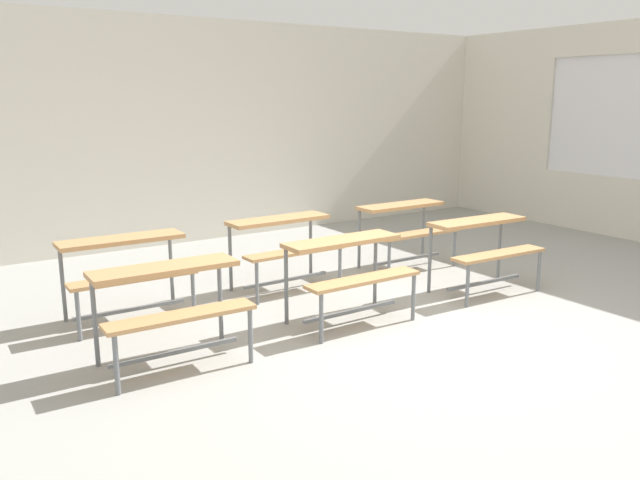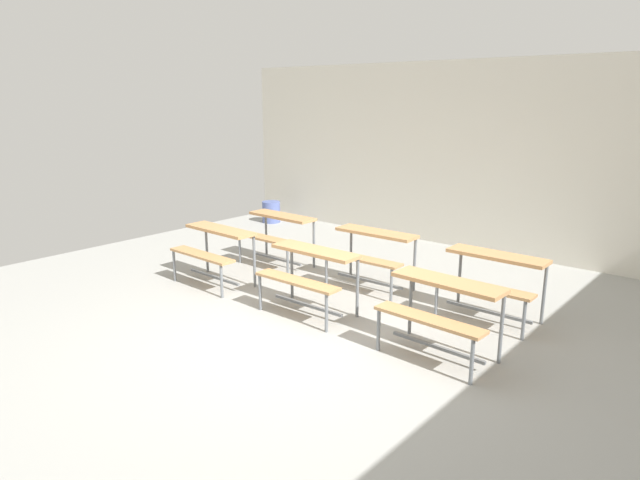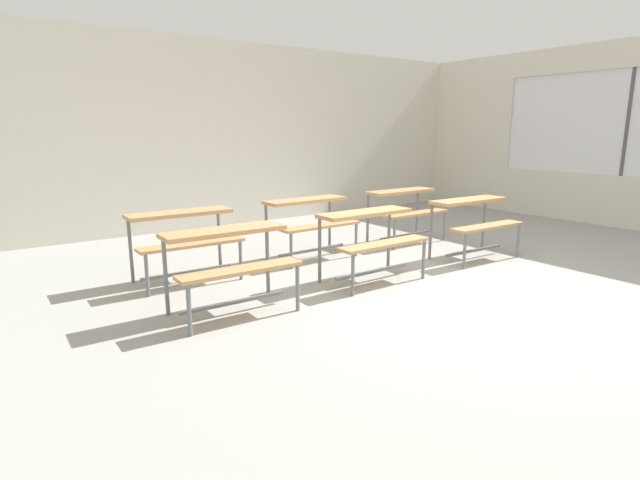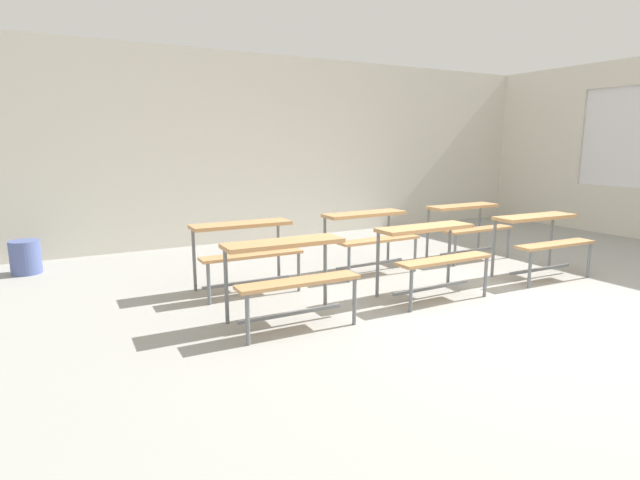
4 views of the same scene
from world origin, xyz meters
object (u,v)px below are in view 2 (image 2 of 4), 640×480
object	(u,v)px
desk_bench_r0c0	(214,243)
desk_bench_r0c2	(441,301)
desk_bench_r1c1	(371,246)
trash_bin	(271,212)
desk_bench_r0c1	(309,266)
desk_bench_r1c0	(277,228)
desk_bench_r1c2	(492,271)

from	to	relation	value
desk_bench_r0c0	desk_bench_r0c2	bearing A→B (deg)	0.96
desk_bench_r1c1	trash_bin	size ratio (longest dim) A/B	2.68
desk_bench_r0c0	desk_bench_r1c1	size ratio (longest dim) A/B	1.00
desk_bench_r0c0	trash_bin	distance (m)	3.83
desk_bench_r0c1	desk_bench_r0c2	size ratio (longest dim) A/B	0.98
desk_bench_r0c0	desk_bench_r0c2	distance (m)	3.34
desk_bench_r0c0	desk_bench_r1c0	bearing A→B (deg)	90.08
desk_bench_r0c0	trash_bin	size ratio (longest dim) A/B	2.67
desk_bench_r1c1	trash_bin	distance (m)	4.30
desk_bench_r0c1	trash_bin	xyz separation A→B (m)	(-3.78, 3.14, -0.36)
desk_bench_r1c0	desk_bench_r1c1	size ratio (longest dim) A/B	0.99
desk_bench_r1c1	desk_bench_r1c2	size ratio (longest dim) A/B	1.01
desk_bench_r0c1	desk_bench_r1c2	bearing A→B (deg)	34.21
desk_bench_r1c0	trash_bin	xyz separation A→B (m)	(-2.15, 2.01, -0.36)
desk_bench_r1c0	desk_bench_r1c2	distance (m)	3.30
desk_bench_r0c0	desk_bench_r0c1	bearing A→B (deg)	1.82
desk_bench_r0c0	trash_bin	world-z (taller)	desk_bench_r0c0
desk_bench_r0c0	desk_bench_r1c0	size ratio (longest dim) A/B	1.00
desk_bench_r0c1	desk_bench_r1c0	bearing A→B (deg)	144.66
desk_bench_r0c2	desk_bench_r1c0	bearing A→B (deg)	162.89
desk_bench_r1c1	trash_bin	xyz separation A→B (m)	(-3.81, 1.96, -0.36)
desk_bench_r0c1	trash_bin	bearing A→B (deg)	139.80
desk_bench_r0c2	desk_bench_r0c1	bearing A→B (deg)	-178.71
desk_bench_r0c0	desk_bench_r1c1	xyz separation A→B (m)	(1.68, 1.20, 0.00)
desk_bench_r0c1	desk_bench_r1c2	world-z (taller)	same
desk_bench_r0c2	desk_bench_r1c2	xyz separation A→B (m)	(-0.02, 1.18, 0.00)
desk_bench_r0c0	desk_bench_r0c1	world-z (taller)	same
desk_bench_r0c0	desk_bench_r1c0	xyz separation A→B (m)	(0.02, 1.16, 0.00)
desk_bench_r1c1	desk_bench_r1c2	distance (m)	1.64
trash_bin	desk_bench_r1c2	bearing A→B (deg)	-20.07
desk_bench_r0c0	desk_bench_r1c2	xyz separation A→B (m)	(3.32, 1.17, 0.00)
desk_bench_r0c0	desk_bench_r1c0	world-z (taller)	same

